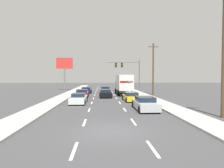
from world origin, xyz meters
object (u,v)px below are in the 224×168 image
Objects in this scene: car_navy at (86,90)px; car_yellow at (131,97)px; car_white at (79,99)px; box_truck at (124,84)px; utility_pole_near at (224,51)px; utility_pole_mid at (153,68)px; roadside_billboard at (65,67)px; car_silver at (145,104)px; car_black at (105,93)px; traffic_signal_mast at (126,68)px; car_red at (82,94)px; car_gray at (105,90)px.

car_yellow is at bearing -61.48° from car_navy.
box_truck is (6.64, 10.36, 1.45)m from car_white.
utility_pole_near is 19.14m from utility_pole_mid.
car_white is at bearing -75.29° from roadside_billboard.
utility_pole_near is at bearing -60.39° from roadside_billboard.
utility_pole_mid is (5.01, 15.37, 4.09)m from car_silver.
car_white is 0.96× the size of car_black.
box_truck reaches higher than car_silver.
traffic_signal_mast is 9.35m from utility_pole_mid.
utility_pole_near reaches higher than car_red.
car_white is 16.26m from utility_pole_mid.
car_black is at bearing -90.92° from car_gray.
car_navy is 8.14m from box_truck.
car_red is 0.95× the size of car_yellow.
roadside_billboard reaches higher than car_silver.
utility_pole_mid reaches higher than car_gray.
car_white is 8.56m from car_silver.
utility_pole_mid is (5.27, 8.45, 4.14)m from car_yellow.
box_truck is at bearing -45.05° from roadside_billboard.
car_red is 8.05m from box_truck.
utility_pole_mid is at bearing -66.52° from traffic_signal_mast.
car_yellow is 25.24m from roadside_billboard.
car_red is 13.37m from utility_pole_mid.
traffic_signal_mast reaches higher than car_yellow.
car_silver is (7.12, -19.54, 0.05)m from car_navy.
car_silver is at bearing -65.31° from roadside_billboard.
utility_pole_near is (5.20, -3.76, 4.55)m from car_silver.
car_gray is 0.93× the size of car_black.
car_navy is 10.56m from traffic_signal_mast.
car_navy reaches higher than car_yellow.
utility_pole_mid is at bearing 17.52° from car_red.
car_yellow is 0.59× the size of traffic_signal_mast.
box_truck is at bearing 179.25° from utility_pole_mid.
car_yellow is (-0.02, -8.52, -1.46)m from box_truck.
car_red is at bearing 146.08° from car_yellow.
car_yellow is at bearing -95.19° from traffic_signal_mast.
car_navy is 0.42× the size of utility_pole_near.
utility_pole_near is 1.29× the size of roadside_billboard.
car_black is at bearing -64.87° from car_navy.
box_truck is (3.29, 3.56, 1.43)m from car_black.
car_gray is at bearing 89.08° from car_black.
car_red is at bearing -174.57° from car_black.
car_gray is 0.60× the size of traffic_signal_mast.
car_navy is 20.79m from car_silver.
car_gray is at bearing -41.43° from roadside_billboard.
car_gray is at bearing 76.63° from car_white.
car_silver is (0.24, -15.44, -1.42)m from box_truck.
roadside_billboard is at bearing 109.27° from car_red.
car_white is at bearing -116.28° from car_black.
roadside_billboard is at bearing 119.61° from utility_pole_near.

